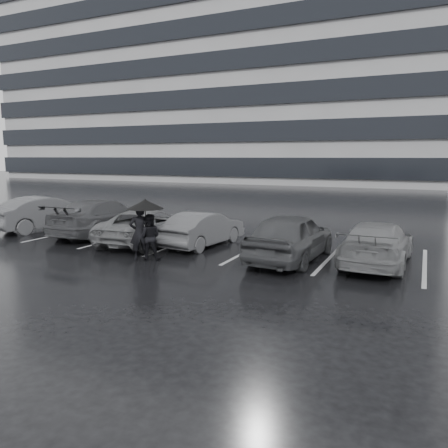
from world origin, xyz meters
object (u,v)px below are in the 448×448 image
at_px(car_west_d, 47,213).
at_px(pedestrian_right, 149,237).
at_px(car_east, 377,243).
at_px(pedestrian_left, 140,233).
at_px(car_west_a, 204,229).
at_px(car_main, 291,236).
at_px(car_west_c, 103,217).
at_px(car_west_b, 147,226).

height_order(car_west_d, pedestrian_right, car_west_d).
bearing_deg(car_east, pedestrian_left, 22.01).
bearing_deg(car_west_d, pedestrian_right, 174.30).
distance_m(pedestrian_left, pedestrian_right, 0.33).
distance_m(car_east, pedestrian_right, 7.01).
bearing_deg(car_east, car_west_a, -0.86).
relative_size(car_main, car_west_c, 0.87).
height_order(car_east, pedestrian_left, pedestrian_left).
relative_size(car_west_b, car_west_c, 0.91).
distance_m(car_west_b, car_east, 8.21).
distance_m(car_main, pedestrian_right, 4.46).
distance_m(car_west_a, car_east, 6.07).
bearing_deg(car_west_c, car_west_a, 176.18).
bearing_deg(car_west_c, car_east, 176.40).
bearing_deg(car_west_a, car_main, 172.88).
bearing_deg(car_west_a, car_west_c, 3.26).
distance_m(car_west_a, car_west_d, 7.98).
bearing_deg(pedestrian_right, car_west_c, -56.97).
xyz_separation_m(car_east, pedestrian_left, (-6.87, -2.51, 0.21)).
height_order(car_west_c, pedestrian_left, pedestrian_left).
distance_m(car_west_a, car_west_b, 2.20).
height_order(car_west_b, pedestrian_right, pedestrian_right).
bearing_deg(car_west_d, car_west_a, -166.06).
relative_size(car_west_a, pedestrian_left, 2.20).
height_order(car_main, pedestrian_left, pedestrian_left).
bearing_deg(pedestrian_left, car_west_a, -150.09).
xyz_separation_m(car_west_b, car_east, (8.21, 0.16, 0.01)).
xyz_separation_m(car_east, pedestrian_right, (-6.59, -2.37, 0.08)).
xyz_separation_m(car_west_a, car_west_c, (-4.88, 0.27, 0.11)).
xyz_separation_m(car_west_c, pedestrian_left, (4.07, -3.08, 0.12)).
xyz_separation_m(car_west_b, car_west_c, (-2.72, 0.73, 0.10)).
bearing_deg(car_main, car_west_d, -2.58).
xyz_separation_m(car_main, car_west_b, (-5.69, 0.40, -0.12)).
distance_m(car_main, car_west_a, 3.64).
xyz_separation_m(car_west_c, car_west_d, (-3.10, -0.04, 0.01)).
bearing_deg(car_west_d, car_east, -166.55).
distance_m(car_west_c, pedestrian_right, 5.25).
bearing_deg(pedestrian_left, pedestrian_right, 162.01).
xyz_separation_m(car_main, car_west_c, (-8.41, 1.13, -0.02)).
distance_m(car_west_b, car_west_c, 2.82).
xyz_separation_m(car_main, car_east, (2.52, 0.56, -0.11)).
bearing_deg(car_main, pedestrian_right, 26.83).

